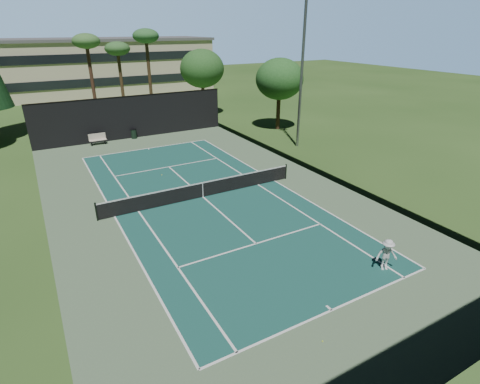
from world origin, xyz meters
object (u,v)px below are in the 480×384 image
object	(u,v)px
tennis_ball_a	(322,341)
trash_bin	(134,134)
tennis_ball_b	(159,197)
park_bench	(98,139)
tennis_net	(203,189)
player	(387,255)
tennis_ball_d	(98,185)
tennis_ball_c	(162,175)

from	to	relation	value
tennis_ball_a	trash_bin	world-z (taller)	trash_bin
tennis_ball_b	park_bench	distance (m)	13.99
tennis_net	player	size ratio (longest dim) A/B	8.60
tennis_net	tennis_ball_d	bearing A→B (deg)	135.58
player	tennis_ball_d	xyz separation A→B (m)	(-9.29, 16.31, -0.72)
player	tennis_ball_c	world-z (taller)	player
player	trash_bin	xyz separation A→B (m)	(-4.05, 26.75, -0.27)
tennis_ball_a	tennis_ball_c	size ratio (longest dim) A/B	0.81
tennis_net	tennis_ball_a	xyz separation A→B (m)	(-1.33, -12.90, -0.53)
tennis_ball_d	park_bench	xyz separation A→B (m)	(1.83, 10.01, 0.51)
tennis_ball_a	park_bench	xyz separation A→B (m)	(-2.27, 28.22, 0.52)
player	tennis_net	bearing A→B (deg)	133.48
tennis_ball_c	tennis_ball_a	bearing A→B (deg)	-90.91
tennis_ball_a	tennis_ball_d	distance (m)	18.67
park_bench	tennis_net	bearing A→B (deg)	-76.79
tennis_ball_a	tennis_ball_d	xyz separation A→B (m)	(-4.09, 18.21, 0.00)
tennis_net	tennis_ball_c	bearing A→B (deg)	101.93
tennis_ball_d	trash_bin	bearing A→B (deg)	63.34
tennis_ball_a	trash_bin	size ratio (longest dim) A/B	0.06
park_bench	trash_bin	bearing A→B (deg)	7.13
park_bench	trash_bin	world-z (taller)	park_bench
tennis_ball_b	tennis_ball_c	size ratio (longest dim) A/B	0.93
tennis_net	tennis_ball_a	distance (m)	12.98
tennis_ball_d	tennis_ball_b	bearing A→B (deg)	-52.49
player	tennis_ball_b	bearing A→B (deg)	140.99
tennis_net	tennis_ball_c	distance (m)	5.09
player	park_bench	world-z (taller)	player
tennis_net	tennis_ball_c	xyz separation A→B (m)	(-1.05, 4.95, -0.52)
tennis_net	tennis_ball_b	xyz separation A→B (m)	(-2.41, 1.39, -0.52)
tennis_net	tennis_ball_c	world-z (taller)	tennis_net
park_bench	player	bearing A→B (deg)	-74.16
tennis_ball_d	player	bearing A→B (deg)	-60.33
tennis_ball_c	trash_bin	world-z (taller)	trash_bin
tennis_ball_c	park_bench	distance (m)	10.69
tennis_net	tennis_ball_b	distance (m)	2.84
tennis_net	trash_bin	distance (m)	15.75
tennis_ball_a	tennis_ball_b	size ratio (longest dim) A/B	0.86
player	tennis_ball_d	bearing A→B (deg)	143.77
tennis_net	tennis_ball_d	world-z (taller)	tennis_net
tennis_ball_a	park_bench	distance (m)	28.32
player	tennis_ball_b	world-z (taller)	player
player	tennis_ball_d	size ratio (longest dim) A/B	22.50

